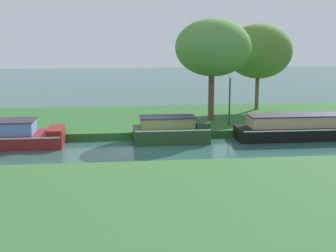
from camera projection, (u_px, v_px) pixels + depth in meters
name	position (u px, v px, depth m)	size (l,w,h in m)	color
ground_plane	(150.00, 148.00, 24.29)	(120.00, 120.00, 0.00)	#2A544C
riverbank_far	(142.00, 120.00, 31.07)	(72.00, 10.00, 0.40)	#285C26
riverbank_near	(171.00, 206.00, 15.47)	(72.00, 10.00, 0.40)	#346530
black_barge	(318.00, 128.00, 26.40)	(9.86, 1.94, 1.40)	black
forest_narrowboat	(171.00, 131.00, 25.47)	(4.11, 1.74, 1.44)	#203D1F
willow_tree_left	(213.00, 48.00, 28.92)	(4.77, 3.58, 6.40)	brown
willow_tree_centre	(259.00, 51.00, 33.41)	(4.87, 3.60, 6.17)	brown
lamp_post	(230.00, 94.00, 27.75)	(0.24, 0.24, 3.06)	#333338
mooring_post_near	(274.00, 122.00, 27.38)	(0.14, 0.14, 0.75)	#463A32
mooring_post_far	(188.00, 123.00, 26.81)	(0.13, 0.13, 0.84)	#48392C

